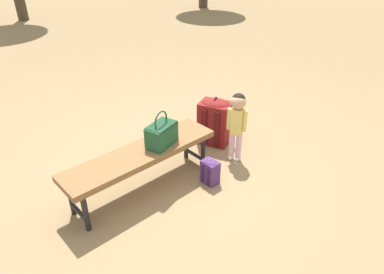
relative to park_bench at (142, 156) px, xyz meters
name	(u,v)px	position (x,y,z in m)	size (l,w,h in m)	color
ground_plane	(167,171)	(0.35, 0.11, -0.39)	(40.00, 40.00, 0.00)	#8C704C
park_bench	(142,156)	(0.00, 0.00, 0.00)	(1.63, 0.57, 0.45)	brown
handbag	(162,134)	(0.23, -0.02, 0.18)	(0.36, 0.29, 0.37)	#1E4C2D
child_standing	(237,117)	(1.11, -0.14, 0.15)	(0.17, 0.19, 0.81)	#E5B2C6
backpack_large	(215,120)	(1.16, 0.29, -0.09)	(0.42, 0.45, 0.61)	maroon
backpack_small	(210,171)	(0.61, -0.32, -0.25)	(0.17, 0.19, 0.29)	#4C2D66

